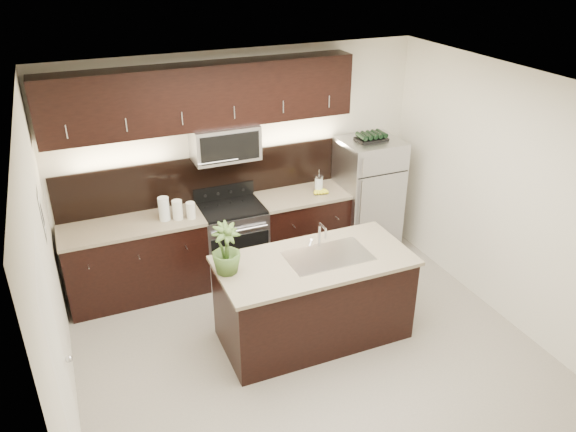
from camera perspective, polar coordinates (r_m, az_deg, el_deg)
The scene contains 12 objects.
ground at distance 5.95m, azimuth 2.04°, elevation -13.38°, with size 4.50×4.50×0.00m, color gray.
room_walls at distance 4.96m, azimuth 1.36°, elevation 1.18°, with size 4.52×4.02×2.71m.
counter_run at distance 6.87m, azimuth -7.28°, elevation -2.82°, with size 3.51×0.65×0.94m.
upper_fixtures at distance 6.37m, azimuth -8.30°, elevation 11.03°, with size 3.49×0.40×1.66m.
island at distance 5.86m, azimuth 2.62°, elevation -8.32°, with size 1.96×0.96×0.94m.
sink_faucet at distance 5.66m, azimuth 4.06°, elevation -3.89°, with size 0.84×0.50×0.28m.
refrigerator at distance 7.41m, azimuth 8.06°, elevation 2.01°, with size 0.74×0.67×1.54m, color #B2B2B7.
wine_rack at distance 7.12m, azimuth 8.48°, elevation 7.96°, with size 0.38×0.23×0.09m.
plant at distance 5.30m, azimuth -6.33°, elevation -3.34°, with size 0.28×0.28×0.51m, color #385220.
canisters at distance 6.44m, azimuth -11.49°, elevation 0.66°, with size 0.40×0.19×0.27m.
french_press at distance 6.99m, azimuth 3.14°, elevation 3.24°, with size 0.10×0.10×0.30m.
bananas at distance 6.98m, azimuth 2.89°, elevation 2.48°, with size 0.20×0.15×0.06m, color yellow.
Camera 1 is at (-1.96, -4.11, 3.83)m, focal length 35.00 mm.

